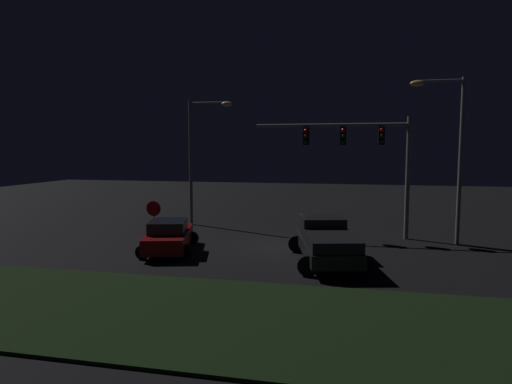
# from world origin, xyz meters

# --- Properties ---
(ground_plane) EXTENTS (80.00, 80.00, 0.00)m
(ground_plane) POSITION_xyz_m (0.00, 0.00, 0.00)
(ground_plane) COLOR black
(grass_median) EXTENTS (20.90, 6.53, 0.10)m
(grass_median) POSITION_xyz_m (0.00, -9.80, 0.05)
(grass_median) COLOR black
(grass_median) RESTS_ON ground_plane
(pickup_truck) EXTENTS (3.69, 5.71, 1.80)m
(pickup_truck) POSITION_xyz_m (2.68, -2.81, 1.00)
(pickup_truck) COLOR black
(pickup_truck) RESTS_ON ground_plane
(car_sedan) EXTENTS (3.19, 4.71, 1.51)m
(car_sedan) POSITION_xyz_m (-4.61, -2.45, 0.74)
(car_sedan) COLOR maroon
(car_sedan) RESTS_ON ground_plane
(traffic_signal_gantry) EXTENTS (8.32, 0.56, 6.50)m
(traffic_signal_gantry) POSITION_xyz_m (4.16, 3.01, 4.90)
(traffic_signal_gantry) COLOR slate
(traffic_signal_gantry) RESTS_ON ground_plane
(street_lamp_left) EXTENTS (2.85, 0.44, 7.80)m
(street_lamp_left) POSITION_xyz_m (-5.67, 4.90, 4.97)
(street_lamp_left) COLOR slate
(street_lamp_left) RESTS_ON ground_plane
(street_lamp_right) EXTENTS (2.63, 0.44, 8.33)m
(street_lamp_right) POSITION_xyz_m (8.47, 2.22, 5.23)
(street_lamp_right) COLOR slate
(street_lamp_right) RESTS_ON ground_plane
(stop_sign) EXTENTS (0.76, 0.08, 2.23)m
(stop_sign) POSITION_xyz_m (-5.91, -1.29, 1.56)
(stop_sign) COLOR slate
(stop_sign) RESTS_ON ground_plane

